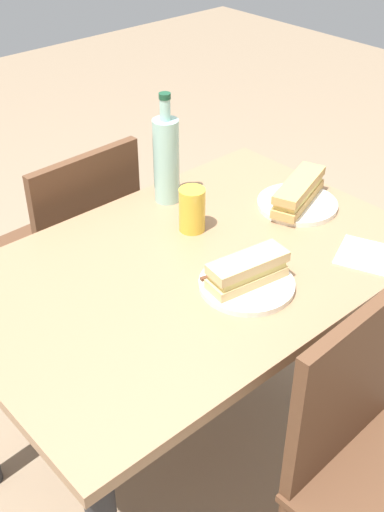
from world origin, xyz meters
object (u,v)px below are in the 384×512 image
object	(u,v)px
baguette_sandwich_far	(248,270)
water_bottle	(166,159)
baguette_sandwich_near	(299,191)
chair_near	(376,463)
plate_near	(297,204)
plate_far	(247,284)
knife_near	(280,198)
dining_table	(192,298)
chair_far	(76,247)
beer_glass	(192,210)
knife_far	(230,271)

from	to	relation	value
baguette_sandwich_far	water_bottle	world-z (taller)	water_bottle
baguette_sandwich_near	baguette_sandwich_far	xyz separation A→B (m)	(-0.38, -0.17, 0.00)
chair_near	plate_near	world-z (taller)	chair_near
plate_near	plate_far	world-z (taller)	same
knife_near	plate_near	bearing A→B (deg)	-57.70
baguette_sandwich_near	knife_near	distance (m)	0.06
dining_table	plate_far	size ratio (longest dim) A/B	5.07
chair_far	plate_far	world-z (taller)	chair_far
knife_near	beer_glass	xyz separation A→B (m)	(-0.28, 0.07, 0.04)
knife_far	knife_near	bearing A→B (deg)	23.87
chair_near	water_bottle	size ratio (longest dim) A/B	2.64
baguette_sandwich_near	plate_far	distance (m)	0.42
chair_far	beer_glass	size ratio (longest dim) A/B	6.96
knife_near	knife_far	distance (m)	0.39
beer_glass	plate_near	bearing A→B (deg)	-19.80
baguette_sandwich_near	knife_near	xyz separation A→B (m)	(-0.03, 0.04, -0.03)
dining_table	knife_near	size ratio (longest dim) A/B	6.98
chair_far	water_bottle	size ratio (longest dim) A/B	2.64
water_bottle	baguette_sandwich_far	bearing A→B (deg)	-105.94
dining_table	knife_far	distance (m)	0.17
knife_near	water_bottle	bearing A→B (deg)	133.67
baguette_sandwich_far	chair_far	bearing A→B (deg)	92.15
chair_far	beer_glass	bearing A→B (deg)	-77.58
plate_near	knife_near	distance (m)	0.05
dining_table	plate_near	xyz separation A→B (m)	(0.41, 0.01, 0.12)
plate_far	beer_glass	size ratio (longest dim) A/B	1.88
dining_table	beer_glass	world-z (taller)	beer_glass
dining_table	plate_far	bearing A→B (deg)	-79.21
knife_near	baguette_sandwich_far	distance (m)	0.41
dining_table	water_bottle	distance (m)	0.41
plate_near	beer_glass	distance (m)	0.33
plate_far	water_bottle	world-z (taller)	water_bottle
baguette_sandwich_near	chair_far	bearing A→B (deg)	125.46
chair_far	chair_near	world-z (taller)	same
baguette_sandwich_near	baguette_sandwich_far	size ratio (longest dim) A/B	1.22
chair_near	baguette_sandwich_far	world-z (taller)	chair_near
chair_far	plate_far	distance (m)	0.78
dining_table	plate_near	distance (m)	0.43
baguette_sandwich_near	water_bottle	size ratio (longest dim) A/B	0.78
chair_near	beer_glass	world-z (taller)	beer_glass
beer_glass	baguette_sandwich_far	bearing A→B (deg)	-104.89
water_bottle	chair_near	bearing A→B (deg)	-98.68
baguette_sandwich_far	water_bottle	bearing A→B (deg)	74.06
chair_near	beer_glass	xyz separation A→B (m)	(0.08, 0.69, 0.31)
baguette_sandwich_near	chair_near	bearing A→B (deg)	-123.24
knife_near	knife_far	world-z (taller)	same
chair_far	knife_near	world-z (taller)	chair_far
plate_far	chair_near	bearing A→B (deg)	-90.61
plate_far	beer_glass	xyz separation A→B (m)	(0.07, 0.28, 0.05)
plate_near	chair_far	bearing A→B (deg)	125.46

